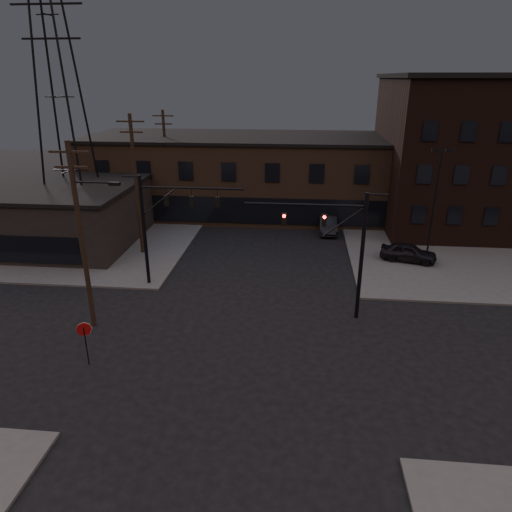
{
  "coord_description": "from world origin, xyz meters",
  "views": [
    {
      "loc": [
        2.73,
        -21.24,
        14.07
      ],
      "look_at": [
        0.07,
        5.52,
        3.5
      ],
      "focal_mm": 32.0,
      "sensor_mm": 36.0,
      "label": 1
    }
  ],
  "objects_px": {
    "traffic_signal_near": "(343,243)",
    "car_crossing": "(328,224)",
    "traffic_signal_far": "(161,219)",
    "parked_car_lot_b": "(505,233)",
    "stop_sign": "(85,334)",
    "parked_car_lot_a": "(408,252)"
  },
  "relations": [
    {
      "from": "traffic_signal_near",
      "to": "car_crossing",
      "type": "height_order",
      "value": "traffic_signal_near"
    },
    {
      "from": "traffic_signal_far",
      "to": "stop_sign",
      "type": "height_order",
      "value": "traffic_signal_far"
    },
    {
      "from": "stop_sign",
      "to": "car_crossing",
      "type": "distance_m",
      "value": 27.1
    },
    {
      "from": "traffic_signal_near",
      "to": "parked_car_lot_a",
      "type": "bearing_deg",
      "value": 57.23
    },
    {
      "from": "traffic_signal_near",
      "to": "parked_car_lot_b",
      "type": "relative_size",
      "value": 1.62
    },
    {
      "from": "parked_car_lot_a",
      "to": "parked_car_lot_b",
      "type": "bearing_deg",
      "value": -43.99
    },
    {
      "from": "traffic_signal_near",
      "to": "traffic_signal_far",
      "type": "xyz_separation_m",
      "value": [
        -12.07,
        3.5,
        0.08
      ]
    },
    {
      "from": "traffic_signal_near",
      "to": "traffic_signal_far",
      "type": "distance_m",
      "value": 12.57
    },
    {
      "from": "traffic_signal_far",
      "to": "parked_car_lot_b",
      "type": "height_order",
      "value": "traffic_signal_far"
    },
    {
      "from": "stop_sign",
      "to": "parked_car_lot_a",
      "type": "distance_m",
      "value": 25.41
    },
    {
      "from": "stop_sign",
      "to": "car_crossing",
      "type": "bearing_deg",
      "value": 60.09
    },
    {
      "from": "traffic_signal_far",
      "to": "parked_car_lot_b",
      "type": "bearing_deg",
      "value": 23.15
    },
    {
      "from": "parked_car_lot_b",
      "to": "stop_sign",
      "type": "bearing_deg",
      "value": 148.02
    },
    {
      "from": "traffic_signal_far",
      "to": "stop_sign",
      "type": "bearing_deg",
      "value": -97.32
    },
    {
      "from": "parked_car_lot_b",
      "to": "traffic_signal_near",
      "type": "bearing_deg",
      "value": 155.29
    },
    {
      "from": "traffic_signal_near",
      "to": "car_crossing",
      "type": "xyz_separation_m",
      "value": [
        0.14,
        16.98,
        -4.15
      ]
    },
    {
      "from": "stop_sign",
      "to": "parked_car_lot_a",
      "type": "xyz_separation_m",
      "value": [
        19.58,
        16.16,
        -0.95
      ]
    },
    {
      "from": "parked_car_lot_b",
      "to": "traffic_signal_far",
      "type": "bearing_deg",
      "value": 134.34
    },
    {
      "from": "traffic_signal_near",
      "to": "traffic_signal_far",
      "type": "height_order",
      "value": "same"
    },
    {
      "from": "parked_car_lot_b",
      "to": "parked_car_lot_a",
      "type": "bearing_deg",
      "value": 142.02
    },
    {
      "from": "traffic_signal_near",
      "to": "traffic_signal_far",
      "type": "bearing_deg",
      "value": 163.83
    },
    {
      "from": "traffic_signal_far",
      "to": "parked_car_lot_a",
      "type": "bearing_deg",
      "value": 18.64
    }
  ]
}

